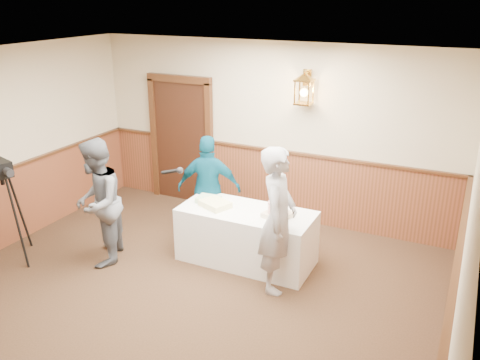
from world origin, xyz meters
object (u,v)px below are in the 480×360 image
at_px(tiered_cake, 278,208).
at_px(tv_camera_rig, 9,216).
at_px(sheet_cake_green, 208,199).
at_px(assistant_p, 209,188).
at_px(sheet_cake_yellow, 215,204).
at_px(display_table, 246,236).
at_px(baker, 278,220).
at_px(interviewer, 98,203).

xyz_separation_m(tiered_cake, tv_camera_rig, (-3.36, -1.32, -0.24)).
height_order(sheet_cake_green, assistant_p, assistant_p).
bearing_deg(sheet_cake_green, sheet_cake_yellow, -33.64).
relative_size(display_table, baker, 0.99).
distance_m(display_table, tv_camera_rig, 3.21).
xyz_separation_m(tiered_cake, sheet_cake_yellow, (-0.88, -0.05, -0.09)).
height_order(sheet_cake_green, tv_camera_rig, tv_camera_rig).
xyz_separation_m(sheet_cake_yellow, assistant_p, (-0.35, 0.47, -0.00)).
height_order(tiered_cake, sheet_cake_green, tiered_cake).
bearing_deg(interviewer, assistant_p, 116.27).
xyz_separation_m(display_table, sheet_cake_green, (-0.60, 0.05, 0.41)).
relative_size(display_table, sheet_cake_green, 5.98).
distance_m(display_table, sheet_cake_yellow, 0.61).
bearing_deg(sheet_cake_green, display_table, -4.41).
relative_size(display_table, interviewer, 1.04).
bearing_deg(assistant_p, interviewer, 33.42).
bearing_deg(display_table, tv_camera_rig, -155.54).
relative_size(tiered_cake, baker, 0.21).
bearing_deg(sheet_cake_yellow, sheet_cake_green, 146.36).
bearing_deg(interviewer, sheet_cake_green, 101.83).
distance_m(sheet_cake_yellow, assistant_p, 0.59).
bearing_deg(sheet_cake_green, baker, -21.12).
bearing_deg(assistant_p, display_table, 134.07).
xyz_separation_m(sheet_cake_green, assistant_p, (-0.19, 0.36, 0.00)).
bearing_deg(sheet_cake_green, tv_camera_rig, -149.30).
bearing_deg(sheet_cake_yellow, assistant_p, 126.85).
relative_size(display_table, sheet_cake_yellow, 4.70).
bearing_deg(display_table, assistant_p, 152.81).
bearing_deg(sheet_cake_yellow, tv_camera_rig, -153.01).
xyz_separation_m(display_table, interviewer, (-1.77, -0.85, 0.49)).
xyz_separation_m(baker, assistant_p, (-1.40, 0.83, -0.13)).
height_order(sheet_cake_yellow, sheet_cake_green, sheet_cake_yellow).
bearing_deg(display_table, interviewer, -154.21).
distance_m(sheet_cake_yellow, interviewer, 1.55).
xyz_separation_m(tiered_cake, assistant_p, (-1.23, 0.42, -0.09)).
relative_size(display_table, assistant_p, 1.14).
distance_m(display_table, assistant_p, 0.98).
height_order(display_table, tiered_cake, tiered_cake).
bearing_deg(interviewer, baker, 74.39).
relative_size(tiered_cake, assistant_p, 0.24).
bearing_deg(assistant_p, tiered_cake, 142.62).
bearing_deg(assistant_p, sheet_cake_green, 98.62).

